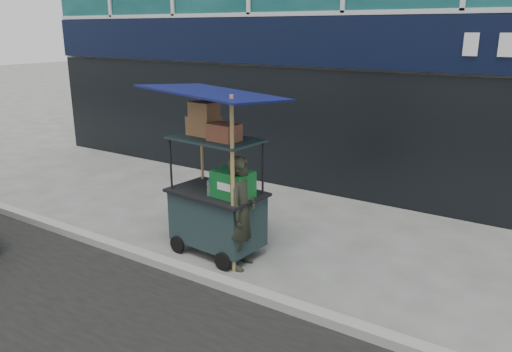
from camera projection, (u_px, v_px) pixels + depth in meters
The scene contains 4 objects.
ground at pixel (210, 274), 6.64m from camera, with size 80.00×80.00×0.00m, color #5F5F5A.
curb at pixel (200, 276), 6.46m from camera, with size 80.00×0.18×0.12m, color #97978F.
vendor_cart at pixel (217, 197), 7.04m from camera, with size 1.88×1.41×2.42m.
vendor_man at pixel (242, 213), 6.64m from camera, with size 0.57×0.37×1.56m, color #25291E.
Camera 1 is at (3.82, -4.66, 3.14)m, focal length 35.00 mm.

